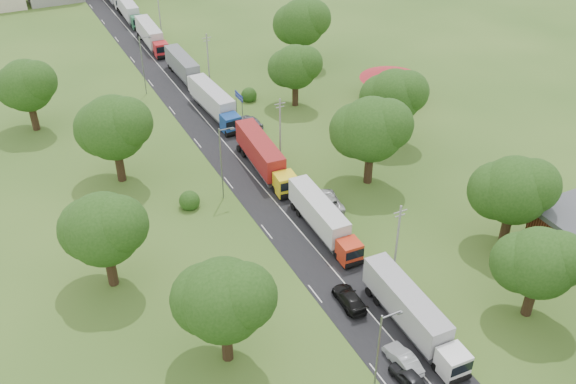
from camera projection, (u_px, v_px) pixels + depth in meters
ground at (318, 252)px, 72.72m from camera, size 260.00×260.00×0.00m
road at (247, 169)px, 87.63m from camera, size 8.00×200.00×0.04m
info_sign at (239, 100)px, 99.10m from camera, size 0.12×3.10×4.10m
pole_1 at (397, 240)px, 66.95m from camera, size 1.60×0.24×9.00m
pole_2 at (280, 128)px, 87.84m from camera, size 1.60×0.24×9.00m
pole_3 at (208, 58)px, 108.72m from camera, size 1.60×0.24×9.00m
pole_4 at (159, 12)px, 129.61m from camera, size 1.60×0.24×9.00m
lamp_0 at (379, 354)px, 52.74m from camera, size 2.03×0.22×10.00m
lamp_1 at (222, 160)px, 78.85m from camera, size 2.03×0.22×10.00m
lamp_2 at (143, 63)px, 104.95m from camera, size 2.03×0.22×10.00m
tree_2 at (539, 262)px, 60.96m from camera, size 8.00×8.00×10.10m
tree_3 at (513, 189)px, 70.31m from camera, size 8.80×8.80×11.07m
tree_4 at (371, 129)px, 80.80m from camera, size 9.60×9.60×12.05m
tree_5 at (394, 96)px, 90.45m from camera, size 8.80×8.80×11.07m
tree_6 at (295, 67)px, 100.86m from camera, size 8.00×8.00×10.10m
tree_7 at (302, 22)px, 114.73m from camera, size 9.60×9.60×12.05m
tree_10 at (223, 299)px, 55.80m from camera, size 8.80×8.80×11.07m
tree_11 at (103, 228)px, 64.38m from camera, size 8.80×8.80×11.07m
tree_12 at (113, 127)px, 81.19m from camera, size 9.60×9.60×12.05m
tree_13 at (26, 85)px, 93.47m from camera, size 8.80×8.80×11.07m
house_brick at (573, 229)px, 71.98m from camera, size 8.60×6.60×5.20m
house_cream at (391, 79)px, 104.24m from camera, size 10.08×10.08×5.80m
truck_0 at (412, 312)px, 61.56m from camera, size 2.93×14.81×4.10m
truck_1 at (322, 218)px, 74.65m from camera, size 2.83×14.26×3.95m
truck_2 at (263, 156)px, 86.21m from camera, size 3.52×15.59×4.30m
truck_3 at (214, 102)px, 100.06m from camera, size 3.22×15.36×4.25m
truck_4 at (184, 68)px, 111.86m from camera, size 2.56×14.67×4.07m
truck_5 at (151, 35)px, 125.13m from camera, size 3.05×15.20×4.20m
truck_6 at (129, 11)px, 138.13m from camera, size 3.04×14.55×4.02m
car_lane_front at (409, 378)px, 56.73m from camera, size 1.97×4.49×1.50m
car_lane_mid at (403, 360)px, 58.50m from camera, size 1.66×4.56×1.49m
car_lane_rear at (349, 299)px, 65.24m from camera, size 2.39×5.19×1.47m
car_verge_near at (328, 201)px, 79.83m from camera, size 3.61×6.23×1.63m
car_verge_far at (251, 122)px, 97.67m from camera, size 2.66×5.11×1.66m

